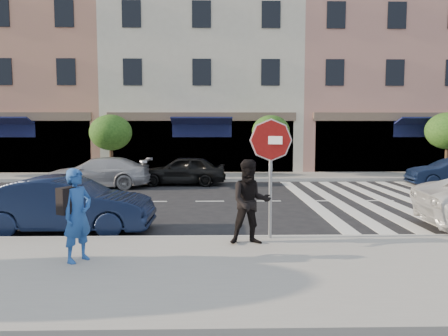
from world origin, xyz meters
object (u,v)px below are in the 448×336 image
stop_sign (271,152)px  car_far_left (98,173)px  photographer (77,215)px  walker (250,202)px  car_near_mid (67,205)px  car_far_mid (183,170)px

stop_sign → car_far_left: stop_sign is taller
photographer → walker: 3.43m
photographer → walker: bearing=-39.4°
photographer → car_near_mid: 3.06m
car_near_mid → car_far_mid: car_near_mid is taller
walker → car_far_left: bearing=115.1°
stop_sign → walker: size_ratio=1.48×
car_near_mid → car_far_mid: size_ratio=1.09×
stop_sign → car_far_mid: bearing=126.3°
stop_sign → car_far_left: 11.24m
car_far_mid → stop_sign: bearing=16.6°
stop_sign → car_near_mid: size_ratio=0.63×
photographer → car_far_mid: (1.08, 11.64, -0.35)m
car_near_mid → photographer: bearing=-156.8°
car_near_mid → car_far_left: size_ratio=0.94×
walker → car_far_left: walker is taller
car_near_mid → walker: bearing=-110.2°
stop_sign → car_near_mid: (-4.86, 1.25, -1.37)m
stop_sign → car_far_mid: stop_sign is taller
walker → photographer: bearing=-166.6°
photographer → car_near_mid: (-1.14, 2.83, -0.32)m
stop_sign → car_far_left: bearing=145.5°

